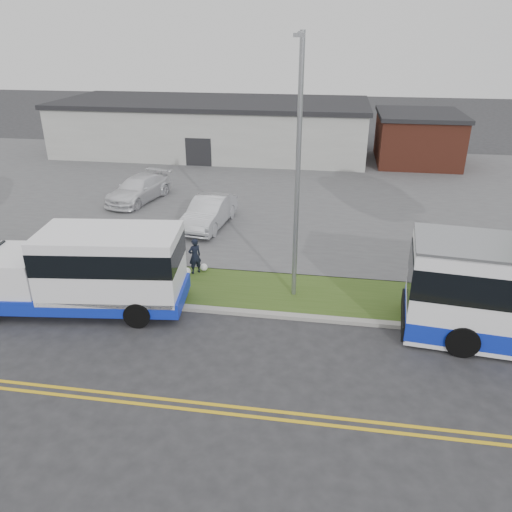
% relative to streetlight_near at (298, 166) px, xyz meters
% --- Properties ---
extents(ground, '(140.00, 140.00, 0.00)m').
position_rel_streetlight_near_xyz_m(ground, '(-3.00, -2.73, -5.23)').
color(ground, '#28282B').
rests_on(ground, ground).
extents(lane_line_north, '(70.00, 0.12, 0.01)m').
position_rel_streetlight_near_xyz_m(lane_line_north, '(-3.00, -6.58, -5.23)').
color(lane_line_north, gold).
rests_on(lane_line_north, ground).
extents(lane_line_south, '(70.00, 0.12, 0.01)m').
position_rel_streetlight_near_xyz_m(lane_line_south, '(-3.00, -6.88, -5.23)').
color(lane_line_south, gold).
rests_on(lane_line_south, ground).
extents(curb, '(80.00, 0.30, 0.15)m').
position_rel_streetlight_near_xyz_m(curb, '(-3.00, -1.63, -5.16)').
color(curb, '#9E9B93').
rests_on(curb, ground).
extents(verge, '(80.00, 3.30, 0.10)m').
position_rel_streetlight_near_xyz_m(verge, '(-3.00, 0.17, -5.18)').
color(verge, '#354F1A').
rests_on(verge, ground).
extents(parking_lot, '(80.00, 25.00, 0.10)m').
position_rel_streetlight_near_xyz_m(parking_lot, '(-3.00, 14.27, -5.18)').
color(parking_lot, '#4C4C4F').
rests_on(parking_lot, ground).
extents(commercial_building, '(25.40, 10.40, 4.35)m').
position_rel_streetlight_near_xyz_m(commercial_building, '(-9.00, 24.27, -3.05)').
color(commercial_building, '#9E9E99').
rests_on(commercial_building, ground).
extents(brick_wing, '(6.30, 7.30, 3.90)m').
position_rel_streetlight_near_xyz_m(brick_wing, '(7.50, 23.27, -3.27)').
color(brick_wing, brown).
rests_on(brick_wing, ground).
extents(streetlight_near, '(0.35, 1.53, 9.50)m').
position_rel_streetlight_near_xyz_m(streetlight_near, '(0.00, 0.00, 0.00)').
color(streetlight_near, gray).
rests_on(streetlight_near, verge).
extents(shuttle_bus, '(8.32, 3.53, 3.10)m').
position_rel_streetlight_near_xyz_m(shuttle_bus, '(-7.28, -2.04, -3.58)').
color(shuttle_bus, '#1028B4').
rests_on(shuttle_bus, ground).
extents(pedestrian, '(0.67, 0.66, 1.56)m').
position_rel_streetlight_near_xyz_m(pedestrian, '(-4.32, 1.27, -4.35)').
color(pedestrian, black).
rests_on(pedestrian, verge).
extents(parked_car_a, '(2.19, 4.92, 1.57)m').
position_rel_streetlight_near_xyz_m(parked_car_a, '(-5.07, 6.79, -4.35)').
color(parked_car_a, silver).
rests_on(parked_car_a, parking_lot).
extents(parked_car_b, '(3.14, 5.38, 1.47)m').
position_rel_streetlight_near_xyz_m(parked_car_b, '(-10.34, 10.37, -4.40)').
color(parked_car_b, white).
rests_on(parked_car_b, parking_lot).
extents(grocery_bag_left, '(0.32, 0.32, 0.32)m').
position_rel_streetlight_near_xyz_m(grocery_bag_left, '(-4.62, 1.02, -4.97)').
color(grocery_bag_left, white).
rests_on(grocery_bag_left, verge).
extents(grocery_bag_right, '(0.32, 0.32, 0.32)m').
position_rel_streetlight_near_xyz_m(grocery_bag_right, '(-4.02, 1.52, -4.97)').
color(grocery_bag_right, white).
rests_on(grocery_bag_right, verge).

